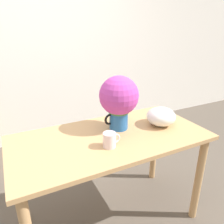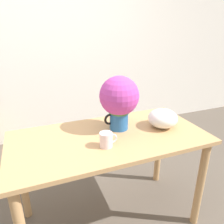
# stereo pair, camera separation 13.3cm
# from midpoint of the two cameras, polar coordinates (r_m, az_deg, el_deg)

# --- Properties ---
(wall_back) EXTENTS (8.00, 0.05, 2.60)m
(wall_back) POSITION_cam_midpoint_polar(r_m,az_deg,el_deg) (3.04, -14.73, 16.72)
(wall_back) COLOR silver
(wall_back) RESTS_ON ground_plane
(table) EXTENTS (1.41, 0.70, 0.79)m
(table) POSITION_cam_midpoint_polar(r_m,az_deg,el_deg) (1.64, 1.65, -10.07)
(table) COLOR tan
(table) RESTS_ON ground_plane
(flower_vase) EXTENTS (0.29, 0.29, 0.41)m
(flower_vase) POSITION_cam_midpoint_polar(r_m,az_deg,el_deg) (1.60, 4.26, 3.18)
(flower_vase) COLOR #235B9E
(flower_vase) RESTS_ON table
(coffee_mug) EXTENTS (0.12, 0.09, 0.10)m
(coffee_mug) POSITION_cam_midpoint_polar(r_m,az_deg,el_deg) (1.43, 1.24, -7.29)
(coffee_mug) COLOR silver
(coffee_mug) RESTS_ON table
(white_bowl) EXTENTS (0.23, 0.23, 0.14)m
(white_bowl) POSITION_cam_midpoint_polar(r_m,az_deg,el_deg) (1.75, 15.26, -1.62)
(white_bowl) COLOR silver
(white_bowl) RESTS_ON table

